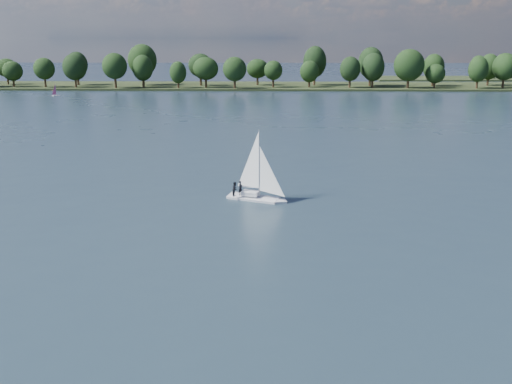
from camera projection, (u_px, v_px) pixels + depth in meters
ground at (275, 128)px, 127.99m from camera, size 700.00×700.00×0.00m
far_shore at (273, 87)px, 236.08m from camera, size 660.00×40.00×1.50m
sailboat at (254, 180)px, 70.42m from camera, size 7.31×4.46×9.32m
dinghy_pink at (56, 93)px, 199.15m from camera, size 2.76×2.75×4.47m
treeline at (276, 67)px, 230.04m from camera, size 563.16×73.58×18.74m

